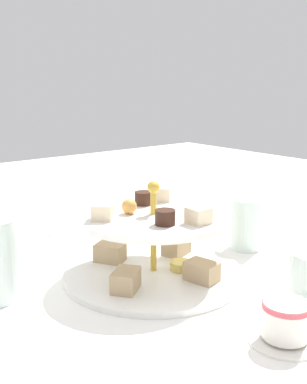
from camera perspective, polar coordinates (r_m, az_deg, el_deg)
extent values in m
plane|color=white|center=(0.78, 0.00, -10.07)|extent=(2.40, 2.40, 0.00)
cylinder|color=white|center=(0.78, 0.00, -9.73)|extent=(0.29, 0.29, 0.01)
cylinder|color=white|center=(0.75, 0.00, -3.01)|extent=(0.24, 0.24, 0.01)
cylinder|color=gold|center=(0.75, 0.00, -4.90)|extent=(0.01, 0.01, 0.15)
sphere|color=gold|center=(0.73, 0.00, 0.59)|extent=(0.02, 0.02, 0.02)
cube|color=tan|center=(0.81, -5.26, -7.27)|extent=(0.05, 0.06, 0.03)
cube|color=tan|center=(0.70, -3.35, -10.57)|extent=(0.06, 0.06, 0.03)
cube|color=tan|center=(0.74, 5.83, -9.48)|extent=(0.04, 0.05, 0.03)
cube|color=tan|center=(0.84, 2.77, -6.49)|extent=(0.06, 0.05, 0.03)
cylinder|color=#E5C660|center=(0.78, 3.33, -8.83)|extent=(0.04, 0.04, 0.01)
cylinder|color=#381E14|center=(0.69, 1.41, -3.06)|extent=(0.03, 0.03, 0.02)
cylinder|color=#381E14|center=(0.80, -1.21, -0.75)|extent=(0.03, 0.03, 0.02)
cube|color=beige|center=(0.82, 0.78, -0.25)|extent=(0.04, 0.04, 0.02)
cube|color=beige|center=(0.71, -6.19, -2.39)|extent=(0.04, 0.04, 0.02)
cube|color=beige|center=(0.69, 5.45, -2.83)|extent=(0.03, 0.03, 0.02)
sphere|color=gold|center=(0.74, -2.94, -1.74)|extent=(0.02, 0.02, 0.02)
cylinder|color=white|center=(0.62, 15.38, -16.73)|extent=(0.09, 0.09, 0.01)
cylinder|color=white|center=(0.61, 15.53, -14.64)|extent=(0.06, 0.06, 0.04)
cylinder|color=#D14C56|center=(0.60, 15.64, -13.08)|extent=(0.06, 0.06, 0.01)
cube|color=silver|center=(1.03, -8.06, -4.26)|extent=(0.17, 0.02, 0.00)
cylinder|color=silver|center=(0.90, 11.11, -3.78)|extent=(0.06, 0.06, 0.10)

